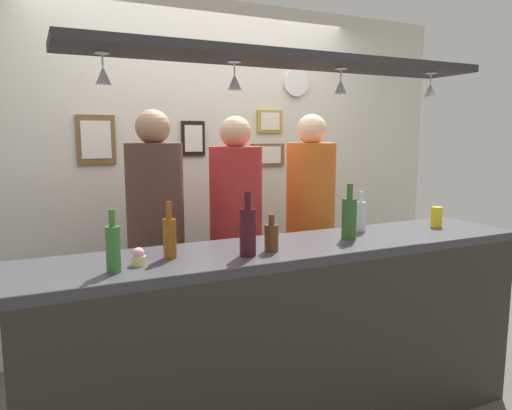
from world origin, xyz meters
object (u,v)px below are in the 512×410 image
Objects in this scene: bottle_soda_clear at (360,215)px; wall_clock at (296,83)px; bottle_wine_dark_red at (248,231)px; picture_frame_crest at (193,138)px; person_left_brown_shirt at (156,226)px; picture_frame_upper_small at (270,121)px; cupcake at (138,257)px; picture_frame_caricature at (96,140)px; person_right_orange_shirt at (310,214)px; person_middle_red_shirt at (236,222)px; bottle_beer_green_import at (113,247)px; bottle_beer_brown_stubby at (271,237)px; picture_frame_lower_pair at (268,155)px; bottle_beer_amber_tall at (170,236)px; bottle_champagne_green at (349,217)px; drink_can at (437,217)px.

bottle_soda_clear is 1.56m from wall_clock.
picture_frame_crest is at bearing 80.99° from bottle_wine_dark_red.
picture_frame_upper_small is (1.11, 0.67, 0.65)m from person_left_brown_shirt.
cupcake is 1.53m from picture_frame_caricature.
cupcake is at bearing -149.92° from person_right_orange_shirt.
person_middle_red_shirt is 5.04× the size of picture_frame_caricature.
bottle_wine_dark_red is 0.60m from bottle_beer_green_import.
bottle_beer_brown_stubby is 1.76m from picture_frame_upper_small.
bottle_beer_brown_stubby is at bearing 12.78° from bottle_wine_dark_red.
wall_clock is (0.24, -0.01, 0.32)m from picture_frame_upper_small.
bottle_wine_dark_red is 0.88× the size of picture_frame_caricature.
person_middle_red_shirt is 7.45× the size of bottle_soda_clear.
person_left_brown_shirt is 0.96m from picture_frame_crest.
picture_frame_lower_pair reaches higher than bottle_beer_brown_stubby.
bottle_beer_brown_stubby is 0.48m from bottle_beer_amber_tall.
bottle_beer_green_import is 1.25m from bottle_champagne_green.
picture_frame_caricature reaches higher than person_middle_red_shirt.
person_middle_red_shirt is 0.96m from picture_frame_lower_pair.
person_left_brown_shirt is 5.81× the size of bottle_wine_dark_red.
bottle_wine_dark_red and bottle_champagne_green have the same top height.
person_left_brown_shirt is 1.22m from bottle_soda_clear.
bottle_beer_amber_tall is 1.94m from picture_frame_upper_small.
bottle_beer_amber_tall is 0.76× the size of picture_frame_caricature.
picture_frame_caricature is (-0.24, 0.67, 0.51)m from person_left_brown_shirt.
picture_frame_upper_small is 0.65× the size of picture_frame_caricature.
person_left_brown_shirt is at bearing 114.12° from bottle_beer_brown_stubby.
drink_can is 0.47× the size of picture_frame_crest.
bottle_beer_amber_tall is at bearing -148.87° from person_right_orange_shirt.
person_middle_red_shirt is 21.96× the size of cupcake.
picture_frame_lower_pair is (-0.47, 1.36, 0.33)m from drink_can.
bottle_champagne_green is 1.84m from picture_frame_caricature.
drink_can is 1.56× the size of cupcake.
picture_frame_crest reaches higher than bottle_beer_green_import.
drink_can is (1.03, -0.69, 0.06)m from person_middle_red_shirt.
bottle_beer_amber_tall is (-0.11, -0.73, 0.08)m from person_left_brown_shirt.
drink_can is 1.56m from picture_frame_upper_small.
bottle_beer_green_import is 1.79m from picture_frame_crest.
picture_frame_caricature reaches higher than drink_can.
picture_frame_caricature is (-0.46, 1.51, 0.41)m from bottle_wine_dark_red.
bottle_soda_clear is 0.88× the size of bottle_beer_amber_tall.
picture_frame_caricature is (-1.35, 0.00, -0.14)m from picture_frame_upper_small.
person_right_orange_shirt is 5.78× the size of picture_frame_lower_pair.
drink_can is 0.55× the size of picture_frame_upper_small.
bottle_champagne_green is at bearing -108.87° from wall_clock.
cupcake is (-0.79, -0.79, 0.04)m from person_middle_red_shirt.
picture_frame_caricature reaches higher than bottle_beer_brown_stubby.
picture_frame_crest is at bearing 60.93° from bottle_beer_green_import.
bottle_champagne_green is 1.72m from wall_clock.
cupcake is (-1.13, -0.04, -0.08)m from bottle_champagne_green.
person_left_brown_shirt is 0.52m from person_middle_red_shirt.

